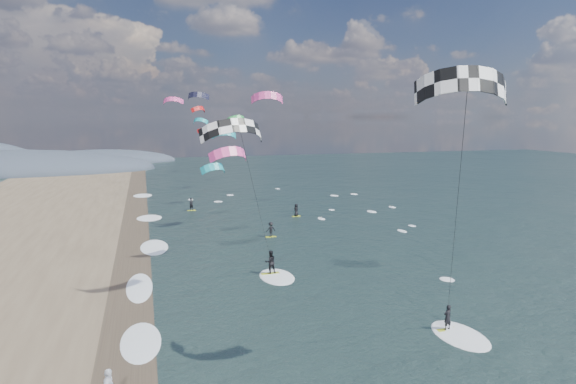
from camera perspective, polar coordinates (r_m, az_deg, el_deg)
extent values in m
plane|color=black|center=(25.88, 10.41, -19.51)|extent=(260.00, 260.00, 0.00)
cube|color=#382D23|center=(32.58, -18.34, -13.66)|extent=(3.00, 240.00, 0.00)
ellipsoid|color=#3D4756|center=(124.30, -30.29, 2.01)|extent=(64.00, 24.00, 10.00)
ellipsoid|color=#3D4756|center=(141.15, -21.29, 3.30)|extent=(40.00, 18.00, 7.00)
cube|color=#ACBB21|center=(30.47, 18.31, -15.24)|extent=(1.21, 0.36, 0.05)
imported|color=black|center=(30.16, 18.38, -13.90)|extent=(0.61, 0.46, 1.49)
ellipsoid|color=white|center=(30.05, 19.70, -15.71)|extent=(2.60, 4.20, 0.12)
cylinder|color=black|center=(24.76, 19.32, -2.61)|extent=(0.02, 0.02, 14.39)
cube|color=#ACBB21|center=(38.49, -2.10, -9.62)|extent=(1.45, 0.45, 0.07)
imported|color=black|center=(38.20, -2.11, -8.27)|extent=(0.95, 0.77, 1.84)
ellipsoid|color=white|center=(37.84, -1.34, -10.00)|extent=(2.60, 4.20, 0.12)
cylinder|color=black|center=(33.66, -3.76, -0.92)|extent=(0.02, 0.02, 12.55)
cube|color=#ACBB21|center=(49.85, -2.04, -5.32)|extent=(1.10, 0.35, 0.05)
imported|color=black|center=(49.67, -2.05, -4.44)|extent=(1.05, 0.68, 1.52)
cube|color=#ACBB21|center=(60.00, 0.98, -2.88)|extent=(1.10, 0.35, 0.05)
imported|color=black|center=(59.84, 0.98, -2.14)|extent=(0.89, 0.80, 1.52)
cube|color=#ACBB21|center=(64.99, -11.36, -2.14)|extent=(1.10, 0.35, 0.05)
imported|color=black|center=(64.84, -11.39, -1.41)|extent=(0.71, 0.64, 1.63)
ellipsoid|color=white|center=(28.88, -16.07, -16.57)|extent=(2.40, 5.40, 0.11)
ellipsoid|color=white|center=(37.23, -16.27, -10.69)|extent=(2.40, 5.40, 0.11)
ellipsoid|color=white|center=(47.76, -16.41, -6.35)|extent=(2.40, 5.40, 0.11)
ellipsoid|color=white|center=(61.39, -16.52, -3.00)|extent=(2.40, 5.40, 0.11)
ellipsoid|color=white|center=(79.11, -16.61, -0.40)|extent=(2.40, 5.40, 0.11)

